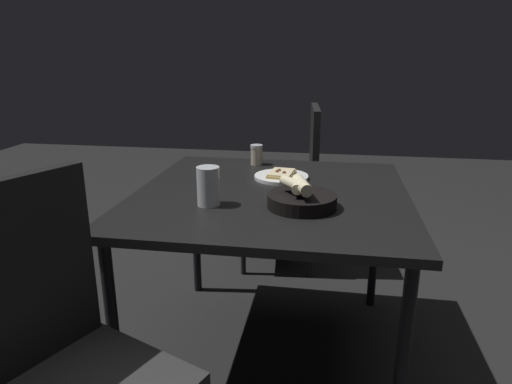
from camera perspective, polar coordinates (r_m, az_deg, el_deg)
ground at (r=2.07m, az=1.73°, el=-19.38°), size 8.00×8.00×0.00m
dining_table at (r=1.76m, az=1.92°, el=-1.74°), size 1.05×1.03×0.72m
pizza_plate at (r=1.92m, az=3.19°, el=2.02°), size 0.23×0.23×0.04m
bread_basket at (r=1.56m, az=5.71°, el=-0.76°), size 0.24×0.24×0.11m
beer_glass at (r=1.58m, az=-5.98°, el=0.48°), size 0.08×0.08×0.14m
pepper_shaker at (r=2.14m, az=0.07°, el=4.55°), size 0.06×0.06×0.09m
chair_near at (r=2.66m, az=4.81°, el=1.52°), size 0.47×0.47×0.94m
chair_far at (r=1.29m, az=-23.93°, el=-17.62°), size 0.58×0.58×0.95m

